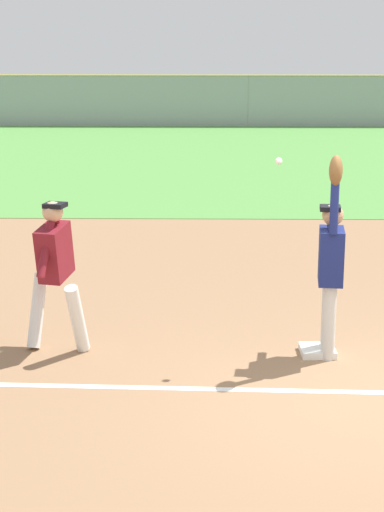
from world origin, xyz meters
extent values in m
plane|color=#936D4C|center=(0.00, 0.00, 0.00)|extent=(75.88, 75.88, 0.00)
cube|color=#549342|center=(0.00, 16.86, 0.01)|extent=(52.66, 17.08, 0.01)
cube|color=white|center=(-0.35, 1.15, 0.04)|extent=(0.39, 0.39, 0.08)
cylinder|color=silver|center=(-0.24, 1.21, 0.42)|extent=(0.16, 0.16, 0.85)
cylinder|color=silver|center=(-0.26, 1.01, 0.42)|extent=(0.16, 0.16, 0.85)
cube|color=navy|center=(-0.25, 1.11, 1.15)|extent=(0.30, 0.46, 0.60)
sphere|color=tan|center=(-0.25, 1.11, 1.60)|extent=(0.25, 0.25, 0.23)
cube|color=black|center=(-0.28, 1.12, 1.68)|extent=(0.24, 0.22, 0.05)
cylinder|color=navy|center=(-0.27, 0.89, 1.76)|extent=(0.10, 0.10, 0.62)
cylinder|color=navy|center=(-0.23, 1.33, 1.45)|extent=(0.15, 0.63, 0.09)
ellipsoid|color=brown|center=(-0.27, 0.89, 2.12)|extent=(0.17, 0.29, 0.32)
cylinder|color=white|center=(-3.03, 1.09, 0.42)|extent=(0.25, 0.46, 0.85)
cylinder|color=white|center=(-3.53, 1.38, 0.42)|extent=(0.25, 0.46, 0.85)
cube|color=maroon|center=(-3.28, 1.23, 1.15)|extent=(0.38, 0.57, 0.66)
sphere|color=#DBAD84|center=(-3.28, 1.23, 1.60)|extent=(0.28, 0.28, 0.23)
cube|color=black|center=(-3.25, 1.23, 1.68)|extent=(0.26, 0.25, 0.05)
cylinder|color=maroon|center=(-3.23, 1.45, 1.23)|extent=(0.19, 0.41, 0.58)
cylinder|color=maroon|center=(-3.34, 1.02, 1.23)|extent=(0.19, 0.41, 0.58)
sphere|color=white|center=(-0.85, 1.06, 2.19)|extent=(0.07, 0.07, 0.07)
cube|color=#93999E|center=(0.00, 25.40, 0.96)|extent=(52.66, 0.06, 1.91)
cylinder|color=yellow|center=(0.00, 25.40, 1.94)|extent=(52.66, 0.06, 0.06)
cylinder|color=gray|center=(0.00, 25.40, 0.96)|extent=(0.08, 0.08, 1.91)
cube|color=#1E6B33|center=(-5.09, 27.94, 0.57)|extent=(4.59, 2.40, 0.55)
cube|color=#2D333D|center=(-5.09, 27.94, 1.05)|extent=(2.39, 1.99, 0.40)
cylinder|color=black|center=(-3.53, 28.71, 0.30)|extent=(0.62, 0.29, 0.60)
cylinder|color=black|center=(-3.76, 26.82, 0.30)|extent=(0.62, 0.29, 0.60)
cylinder|color=black|center=(-6.41, 29.05, 0.30)|extent=(0.62, 0.29, 0.60)
cylinder|color=black|center=(-6.64, 27.16, 0.30)|extent=(0.62, 0.29, 0.60)
cube|color=tan|center=(0.48, 27.59, 0.57)|extent=(4.51, 2.18, 0.55)
cube|color=#2D333D|center=(0.48, 27.59, 1.05)|extent=(2.31, 1.89, 0.40)
cylinder|color=black|center=(1.99, 28.45, 0.30)|extent=(0.61, 0.26, 0.60)
cylinder|color=black|center=(1.87, 26.55, 0.30)|extent=(0.61, 0.26, 0.60)
cylinder|color=black|center=(-0.91, 28.63, 0.30)|extent=(0.61, 0.26, 0.60)
cylinder|color=black|center=(-1.03, 26.74, 0.30)|extent=(0.61, 0.26, 0.60)
cylinder|color=black|center=(5.21, 28.84, 0.30)|extent=(0.60, 0.23, 0.60)
cylinder|color=black|center=(5.19, 26.94, 0.30)|extent=(0.60, 0.23, 0.60)
camera|label=1|loc=(-1.61, -7.84, 3.48)|focal=59.78mm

